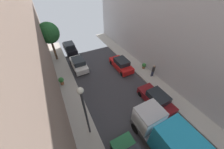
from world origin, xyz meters
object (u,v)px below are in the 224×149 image
Objects in this scene: parked_car_left_4 at (70,48)px; pedestrian at (153,70)px; potted_plant_2 at (61,81)px; street_tree_0 at (49,33)px; potted_plant_0 at (144,66)px; lamp_post at (84,107)px; parked_car_right_2 at (121,64)px; delivery_truck at (174,147)px; parked_car_left_3 at (79,64)px; parked_car_right_1 at (156,99)px.

pedestrian is (8.11, -12.15, 0.35)m from parked_car_left_4.
street_tree_0 is at bearing 86.72° from potted_plant_2.
potted_plant_0 is 11.31m from potted_plant_2.
lamp_post is (-1.90, -15.47, 3.06)m from parked_car_left_4.
street_tree_0 reaches higher than parked_car_right_2.
delivery_truck is 9.54m from pedestrian.
parked_car_right_2 is 11.76m from delivery_truck.
lamp_post is at bearing -136.66° from parked_car_right_2.
lamp_post is at bearing 135.55° from delivery_truck.
parked_car_left_3 is at bearing -90.00° from parked_car_left_4.
parked_car_left_4 and parked_car_right_2 have the same top height.
pedestrian is (5.41, 7.83, -0.71)m from delivery_truck.
parked_car_right_2 is (5.40, -2.99, 0.00)m from parked_car_left_3.
parked_car_left_3 is 5.89m from street_tree_0.
potted_plant_0 is at bearing -51.26° from parked_car_left_4.
delivery_truck is 6.43× the size of potted_plant_2.
pedestrian is 1.97m from potted_plant_0.
parked_car_left_3 is at bearing 150.50° from potted_plant_0.
lamp_post reaches higher than parked_car_right_2.
potted_plant_0 is 0.15× the size of lamp_post.
delivery_truck is 1.15× the size of street_tree_0.
lamp_post is at bearing -152.66° from potted_plant_0.
parked_car_right_2 is 0.64× the size of delivery_truck.
potted_plant_2 is at bearing -138.52° from parked_car_left_3.
parked_car_left_4 is 4.09× the size of potted_plant_2.
parked_car_left_3 is 10.44m from pedestrian.
parked_car_left_3 is 5.11× the size of potted_plant_0.
delivery_truck is at bearing -64.64° from potted_plant_2.
parked_car_left_4 reaches higher than potted_plant_2.
potted_plant_0 is at bearing 27.34° from lamp_post.
potted_plant_0 is (10.75, -8.51, -3.76)m from street_tree_0.
parked_car_right_2 is at bearing 76.68° from delivery_truck.
parked_car_left_4 is at bearing 128.74° from potted_plant_0.
parked_car_right_1 is at bearing -71.08° from parked_car_left_4.
potted_plant_2 is at bearing -93.28° from street_tree_0.
parked_car_right_2 is at bearing 43.34° from lamp_post.
potted_plant_0 is at bearing -29.50° from parked_car_left_3.
potted_plant_2 is at bearing 177.08° from parked_car_right_2.
pedestrian is at bearing -56.29° from parked_car_left_4.
delivery_truck is at bearing -122.54° from parked_car_right_1.
pedestrian reaches higher than potted_plant_2.
parked_car_right_2 is at bearing -2.92° from potted_plant_2.
parked_car_left_4 is 1.00× the size of parked_car_right_1.
potted_plant_0 is at bearing 86.79° from pedestrian.
delivery_truck is 6.74m from lamp_post.
potted_plant_0 is (2.82, -1.66, -0.11)m from parked_car_right_2.
parked_car_right_1 is at bearing -126.98° from pedestrian.
parked_car_right_1 is at bearing -90.00° from parked_car_right_2.
lamp_post is at bearing 177.80° from parked_car_right_1.
parked_car_left_3 is 10.51m from lamp_post.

